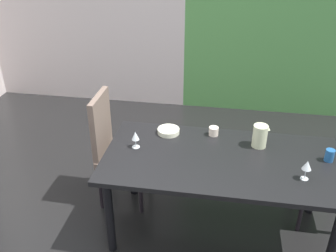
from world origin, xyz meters
name	(u,v)px	position (x,y,z in m)	size (l,w,h in m)	color
ground_plane	(127,225)	(0.00, 0.00, -0.01)	(5.47, 5.22, 0.02)	black
back_panel_interior	(79,5)	(-1.28, 2.56, 1.37)	(2.91, 0.10, 2.73)	silver
garden_window_panel	(287,12)	(1.46, 2.56, 1.37)	(2.56, 0.10, 2.73)	#589D50
dining_table	(222,167)	(0.79, 0.07, 0.66)	(1.87, 0.94, 0.75)	black
chair_left_far	(115,145)	(-0.18, 0.37, 0.58)	(0.45, 0.44, 1.07)	#705C51
wine_glass_near_shelf	(307,166)	(1.39, -0.10, 0.86)	(0.07, 0.07, 0.15)	silver
wine_glass_center	(135,136)	(0.09, 0.12, 0.85)	(0.07, 0.07, 0.15)	silver
serving_bowl_east	(169,131)	(0.31, 0.39, 0.77)	(0.19, 0.19, 0.04)	white
cup_front	(330,155)	(1.61, 0.17, 0.79)	(0.07, 0.07, 0.10)	#235B9B
cup_left	(214,131)	(0.70, 0.42, 0.78)	(0.08, 0.08, 0.08)	#FBE6D0
pitcher_south	(260,136)	(1.08, 0.30, 0.84)	(0.13, 0.12, 0.19)	beige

